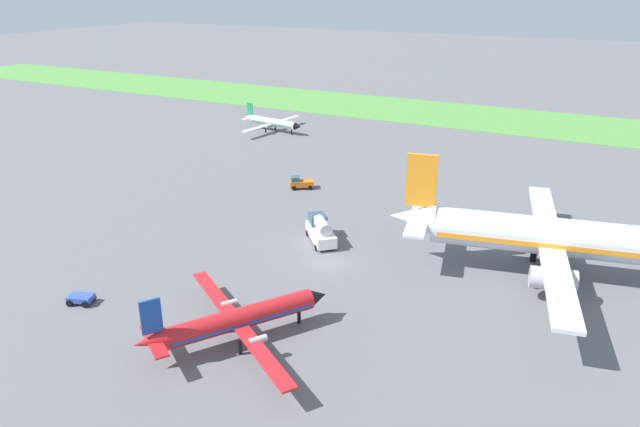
# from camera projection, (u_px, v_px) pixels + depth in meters

# --- Properties ---
(ground_plane) EXTENTS (600.00, 600.00, 0.00)m
(ground_plane) POSITION_uv_depth(u_px,v_px,m) (327.00, 263.00, 67.48)
(ground_plane) COLOR slate
(grass_taxiway_strip) EXTENTS (360.00, 28.00, 0.08)m
(grass_taxiway_strip) POSITION_uv_depth(u_px,v_px,m) (486.00, 118.00, 137.49)
(grass_taxiway_strip) COLOR #549342
(grass_taxiway_strip) RESTS_ON ground_plane
(airplane_foreground_turboprop) EXTENTS (18.52, 16.26, 6.41)m
(airplane_foreground_turboprop) POSITION_uv_depth(u_px,v_px,m) (237.00, 319.00, 52.10)
(airplane_foreground_turboprop) COLOR red
(airplane_foreground_turboprop) RESTS_ON ground_plane
(airplane_midfield_jet) EXTENTS (35.42, 35.91, 12.79)m
(airplane_midfield_jet) POSITION_uv_depth(u_px,v_px,m) (552.00, 237.00, 63.07)
(airplane_midfield_jet) COLOR silver
(airplane_midfield_jet) RESTS_ON ground_plane
(airplane_taxiing_turboprop) EXTENTS (15.52, 18.07, 5.43)m
(airplane_taxiing_turboprop) POSITION_uv_depth(u_px,v_px,m) (272.00, 122.00, 124.94)
(airplane_taxiing_turboprop) COLOR white
(airplane_taxiing_turboprop) RESTS_ON ground_plane
(pushback_tug_near_gate) EXTENTS (4.01, 3.45, 1.95)m
(pushback_tug_near_gate) POSITION_uv_depth(u_px,v_px,m) (301.00, 183.00, 91.19)
(pushback_tug_near_gate) COLOR orange
(pushback_tug_near_gate) RESTS_ON ground_plane
(fuel_truck_midfield) EXTENTS (6.11, 6.46, 3.29)m
(fuel_truck_midfield) POSITION_uv_depth(u_px,v_px,m) (321.00, 230.00, 72.48)
(fuel_truck_midfield) COLOR white
(fuel_truck_midfield) RESTS_ON ground_plane
(baggage_cart_by_runway) EXTENTS (2.81, 2.42, 0.90)m
(baggage_cart_by_runway) POSITION_uv_depth(u_px,v_px,m) (81.00, 298.00, 58.95)
(baggage_cart_by_runway) COLOR #334FB2
(baggage_cart_by_runway) RESTS_ON ground_plane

